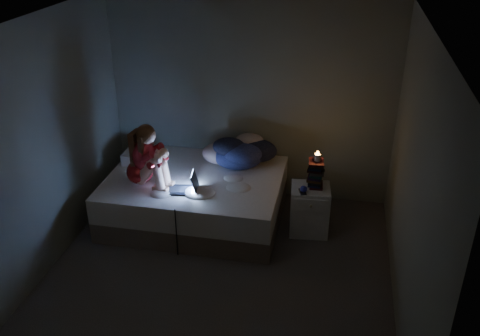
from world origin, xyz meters
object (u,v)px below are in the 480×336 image
(woman, at_px, (138,154))
(phone, at_px, (302,191))
(laptop, at_px, (182,182))
(nightstand, at_px, (309,210))
(candle, at_px, (317,158))
(bed, at_px, (196,197))

(woman, distance_m, phone, 1.91)
(laptop, bearing_deg, nightstand, 4.41)
(candle, xyz_separation_m, phone, (-0.14, -0.17, -0.36))
(woman, xyz_separation_m, laptop, (0.52, -0.07, -0.26))
(bed, bearing_deg, phone, -6.21)
(bed, xyz_separation_m, laptop, (-0.05, -0.36, 0.41))
(nightstand, bearing_deg, woman, -178.20)
(woman, height_order, nightstand, woman)
(woman, relative_size, laptop, 2.19)
(bed, distance_m, laptop, 0.55)
(laptop, xyz_separation_m, candle, (1.49, 0.38, 0.26))
(laptop, relative_size, nightstand, 0.60)
(laptop, xyz_separation_m, nightstand, (1.44, 0.33, -0.40))
(bed, distance_m, phone, 1.34)
(woman, bearing_deg, bed, 35.97)
(phone, bearing_deg, nightstand, 38.87)
(phone, bearing_deg, woman, 174.54)
(woman, xyz_separation_m, phone, (1.87, 0.15, -0.36))
(bed, distance_m, woman, 0.93)
(bed, height_order, nightstand, nightstand)
(laptop, bearing_deg, woman, 164.07)
(woman, height_order, laptop, woman)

